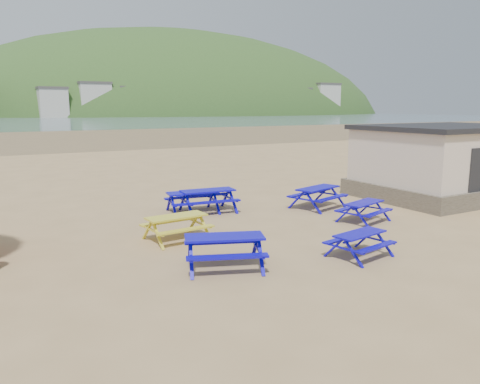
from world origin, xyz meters
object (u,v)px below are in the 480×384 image
picnic_table_blue_a (208,201)px  picnic_table_yellow (177,228)px  picnic_table_blue_b (193,202)px  amenity_block (446,161)px

picnic_table_blue_a → picnic_table_yellow: size_ratio=1.14×
picnic_table_blue_a → picnic_table_blue_b: 0.58m
picnic_table_blue_a → picnic_table_yellow: (-2.48, -3.03, -0.05)m
picnic_table_yellow → amenity_block: amenity_block is taller
picnic_table_blue_b → picnic_table_yellow: (-1.92, -3.18, -0.02)m
picnic_table_blue_b → picnic_table_yellow: 3.72m
picnic_table_blue_b → picnic_table_yellow: size_ratio=1.09×
picnic_table_blue_a → picnic_table_blue_b: size_ratio=1.04×
picnic_table_blue_b → picnic_table_blue_a: bearing=-6.8°
amenity_block → picnic_table_blue_a: bearing=168.2°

